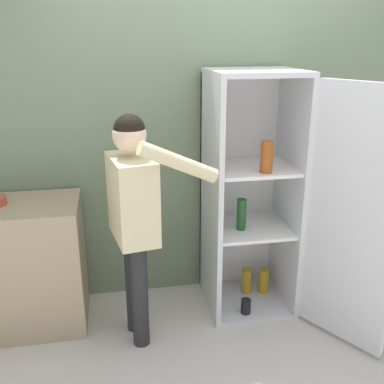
# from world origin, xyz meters

# --- Properties ---
(ground_plane) EXTENTS (12.00, 12.00, 0.00)m
(ground_plane) POSITION_xyz_m (0.00, 0.00, 0.00)
(ground_plane) COLOR beige
(wall_back) EXTENTS (7.00, 0.06, 2.55)m
(wall_back) POSITION_xyz_m (0.00, 0.98, 1.27)
(wall_back) COLOR gray
(wall_back) RESTS_ON ground_plane
(refrigerator) EXTENTS (0.98, 1.14, 1.77)m
(refrigerator) POSITION_xyz_m (0.30, 0.55, 0.88)
(refrigerator) COLOR silver
(refrigerator) RESTS_ON ground_plane
(person) EXTENTS (0.67, 0.57, 1.55)m
(person) POSITION_xyz_m (-0.67, 0.35, 0.97)
(person) COLOR #262628
(person) RESTS_ON ground_plane
(counter) EXTENTS (0.77, 0.56, 0.92)m
(counter) POSITION_xyz_m (-1.41, 0.65, 0.46)
(counter) COLOR tan
(counter) RESTS_ON ground_plane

